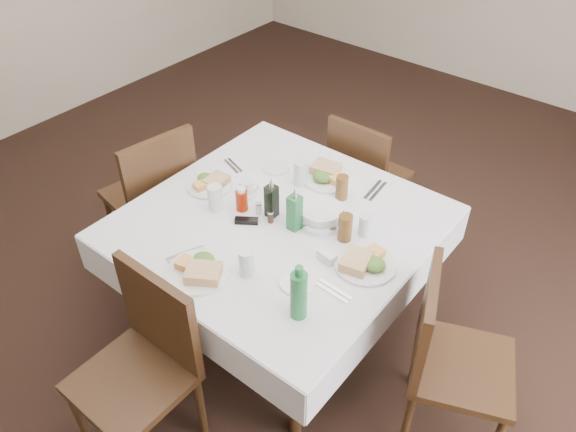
% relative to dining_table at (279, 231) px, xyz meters
% --- Properties ---
extents(ground_plane, '(7.00, 7.00, 0.00)m').
position_rel_dining_table_xyz_m(ground_plane, '(-0.22, 0.24, -0.69)').
color(ground_plane, black).
extents(room_shell, '(6.04, 7.04, 2.80)m').
position_rel_dining_table_xyz_m(room_shell, '(-0.22, 0.24, 1.02)').
color(room_shell, beige).
rests_on(room_shell, ground).
extents(dining_table, '(1.49, 1.49, 0.76)m').
position_rel_dining_table_xyz_m(dining_table, '(0.00, 0.00, 0.00)').
color(dining_table, '#302011').
rests_on(dining_table, ground).
extents(chair_north, '(0.43, 0.43, 0.92)m').
position_rel_dining_table_xyz_m(chair_north, '(-0.07, 0.94, -0.17)').
color(chair_north, '#302011').
rests_on(chair_north, ground).
extents(chair_south, '(0.47, 0.47, 0.98)m').
position_rel_dining_table_xyz_m(chair_south, '(-0.01, -0.92, -0.13)').
color(chair_south, '#302011').
rests_on(chair_south, ground).
extents(chair_east, '(0.59, 0.59, 0.96)m').
position_rel_dining_table_xyz_m(chair_east, '(1.01, -0.04, -0.14)').
color(chair_east, '#302011').
rests_on(chair_east, ground).
extents(chair_west, '(0.54, 0.54, 1.00)m').
position_rel_dining_table_xyz_m(chair_west, '(-0.92, -0.09, -0.12)').
color(chair_west, '#302011').
rests_on(chair_west, ground).
extents(meal_north, '(0.30, 0.30, 0.06)m').
position_rel_dining_table_xyz_m(meal_north, '(-0.03, 0.46, 0.10)').
color(meal_north, white).
rests_on(meal_north, dining_table).
extents(meal_south, '(0.30, 0.30, 0.07)m').
position_rel_dining_table_xyz_m(meal_south, '(-0.04, -0.53, 0.10)').
color(meal_south, white).
rests_on(meal_south, dining_table).
extents(meal_east, '(0.30, 0.30, 0.07)m').
position_rel_dining_table_xyz_m(meal_east, '(0.53, -0.00, 0.10)').
color(meal_east, white).
rests_on(meal_east, dining_table).
extents(meal_west, '(0.25, 0.25, 0.06)m').
position_rel_dining_table_xyz_m(meal_west, '(-0.49, -0.01, 0.09)').
color(meal_west, white).
rests_on(meal_west, dining_table).
extents(side_plate_a, '(0.15, 0.15, 0.01)m').
position_rel_dining_table_xyz_m(side_plate_a, '(-0.31, 0.35, 0.08)').
color(side_plate_a, white).
rests_on(side_plate_a, dining_table).
extents(side_plate_b, '(0.17, 0.17, 0.01)m').
position_rel_dining_table_xyz_m(side_plate_b, '(0.36, -0.30, 0.08)').
color(side_plate_b, white).
rests_on(side_plate_b, dining_table).
extents(water_n, '(0.08, 0.08, 0.14)m').
position_rel_dining_table_xyz_m(water_n, '(-0.12, 0.33, 0.14)').
color(water_n, silver).
rests_on(water_n, dining_table).
extents(water_s, '(0.07, 0.07, 0.14)m').
position_rel_dining_table_xyz_m(water_s, '(0.13, -0.39, 0.14)').
color(water_s, silver).
rests_on(water_s, dining_table).
extents(water_e, '(0.06, 0.06, 0.12)m').
position_rel_dining_table_xyz_m(water_e, '(0.40, 0.19, 0.13)').
color(water_e, silver).
rests_on(water_e, dining_table).
extents(water_w, '(0.08, 0.08, 0.14)m').
position_rel_dining_table_xyz_m(water_w, '(-0.32, -0.13, 0.14)').
color(water_w, silver).
rests_on(water_w, dining_table).
extents(iced_tea_a, '(0.07, 0.07, 0.14)m').
position_rel_dining_table_xyz_m(iced_tea_a, '(0.14, 0.37, 0.14)').
color(iced_tea_a, brown).
rests_on(iced_tea_a, dining_table).
extents(iced_tea_b, '(0.07, 0.07, 0.15)m').
position_rel_dining_table_xyz_m(iced_tea_b, '(0.35, 0.10, 0.15)').
color(iced_tea_b, brown).
rests_on(iced_tea_b, dining_table).
extents(bread_basket, '(0.25, 0.25, 0.08)m').
position_rel_dining_table_xyz_m(bread_basket, '(0.17, 0.14, 0.11)').
color(bread_basket, silver).
rests_on(bread_basket, dining_table).
extents(oil_cruet_dark, '(0.06, 0.06, 0.24)m').
position_rel_dining_table_xyz_m(oil_cruet_dark, '(-0.06, 0.01, 0.17)').
color(oil_cruet_dark, black).
rests_on(oil_cruet_dark, dining_table).
extents(oil_cruet_green, '(0.06, 0.06, 0.25)m').
position_rel_dining_table_xyz_m(oil_cruet_green, '(0.10, 0.00, 0.18)').
color(oil_cruet_green, '#1F6B34').
rests_on(oil_cruet_green, dining_table).
extents(ketchup_bottle, '(0.06, 0.06, 0.14)m').
position_rel_dining_table_xyz_m(ketchup_bottle, '(-0.21, -0.05, 0.14)').
color(ketchup_bottle, '#A11F04').
rests_on(ketchup_bottle, dining_table).
extents(salt_shaker, '(0.03, 0.03, 0.07)m').
position_rel_dining_table_xyz_m(salt_shaker, '(-0.12, -0.02, 0.11)').
color(salt_shaker, white).
rests_on(salt_shaker, dining_table).
extents(pepper_shaker, '(0.03, 0.03, 0.07)m').
position_rel_dining_table_xyz_m(pepper_shaker, '(-0.03, -0.04, 0.11)').
color(pepper_shaker, '#3E291D').
rests_on(pepper_shaker, dining_table).
extents(coffee_mug, '(0.12, 0.12, 0.09)m').
position_rel_dining_table_xyz_m(coffee_mug, '(-0.28, 0.06, 0.11)').
color(coffee_mug, white).
rests_on(coffee_mug, dining_table).
extents(sunglasses, '(0.12, 0.10, 0.03)m').
position_rel_dining_table_xyz_m(sunglasses, '(-0.12, -0.12, 0.09)').
color(sunglasses, black).
rests_on(sunglasses, dining_table).
extents(green_bottle, '(0.07, 0.07, 0.29)m').
position_rel_dining_table_xyz_m(green_bottle, '(0.47, -0.44, 0.20)').
color(green_bottle, '#1F6B34').
rests_on(green_bottle, dining_table).
extents(sugar_caddy, '(0.10, 0.07, 0.05)m').
position_rel_dining_table_xyz_m(sugar_caddy, '(0.37, -0.08, 0.10)').
color(sugar_caddy, white).
rests_on(sugar_caddy, dining_table).
extents(cutlery_n, '(0.07, 0.21, 0.01)m').
position_rel_dining_table_xyz_m(cutlery_n, '(0.25, 0.53, 0.08)').
color(cutlery_n, silver).
rests_on(cutlery_n, dining_table).
extents(cutlery_s, '(0.11, 0.20, 0.01)m').
position_rel_dining_table_xyz_m(cutlery_s, '(-0.18, -0.49, 0.08)').
color(cutlery_s, silver).
rests_on(cutlery_s, dining_table).
extents(cutlery_e, '(0.19, 0.05, 0.01)m').
position_rel_dining_table_xyz_m(cutlery_e, '(0.51, -0.23, 0.08)').
color(cutlery_e, silver).
rests_on(cutlery_e, dining_table).
extents(cutlery_w, '(0.17, 0.09, 0.01)m').
position_rel_dining_table_xyz_m(cutlery_w, '(-0.53, 0.21, 0.08)').
color(cutlery_w, silver).
rests_on(cutlery_w, dining_table).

